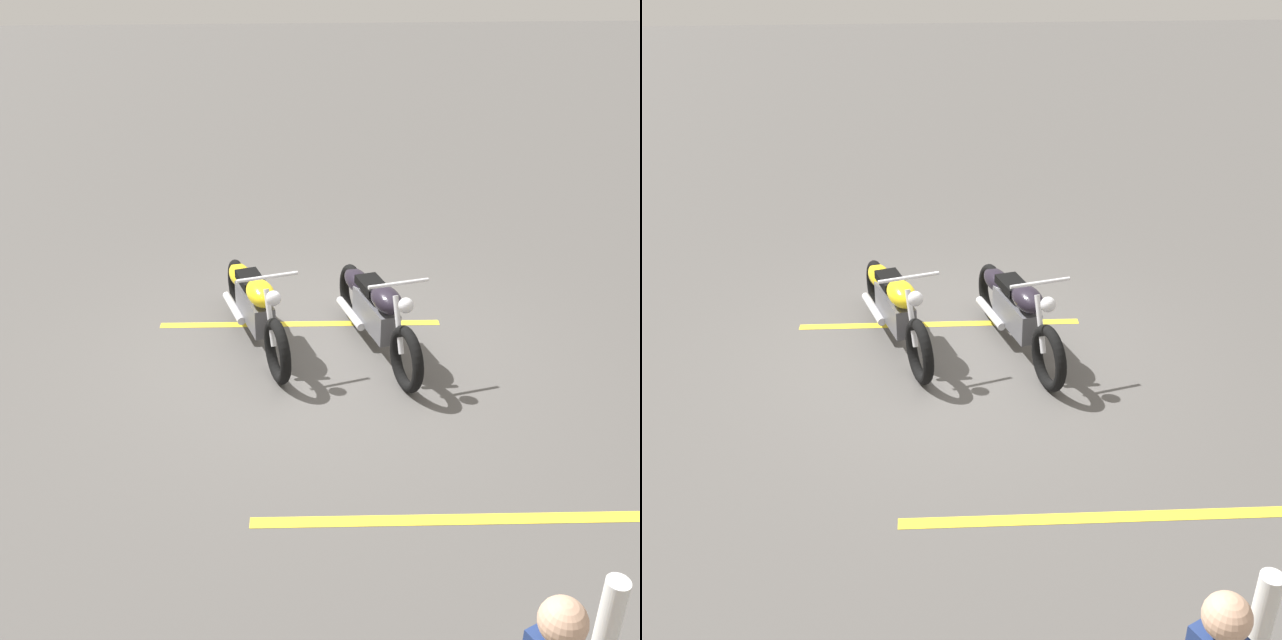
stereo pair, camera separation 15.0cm
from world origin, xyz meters
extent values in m
plane|color=#514F4C|center=(0.00, 0.00, 0.00)|extent=(60.00, 60.00, 0.00)
torus|color=black|center=(0.49, -0.43, 0.34)|extent=(0.67, 0.29, 0.67)
torus|color=black|center=(-1.02, -0.85, 0.34)|extent=(0.67, 0.29, 0.67)
cube|color=#59595E|center=(-0.31, -0.65, 0.42)|extent=(0.87, 0.44, 0.32)
ellipsoid|color=yellow|center=(-0.05, -0.58, 0.72)|extent=(0.58, 0.41, 0.24)
ellipsoid|color=yellow|center=(-0.86, -0.81, 0.56)|extent=(0.60, 0.38, 0.22)
cube|color=black|center=(-0.44, -0.69, 0.70)|extent=(0.49, 0.35, 0.09)
cylinder|color=silver|center=(0.26, -0.49, 0.60)|extent=(0.27, 0.13, 0.56)
cylinder|color=silver|center=(0.22, -0.50, 1.02)|extent=(0.20, 0.61, 0.04)
sphere|color=silver|center=(0.41, -0.45, 0.88)|extent=(0.15, 0.15, 0.15)
cylinder|color=silver|center=(-0.66, -0.90, 0.26)|extent=(0.70, 0.28, 0.09)
torus|color=black|center=(0.72, 0.82, 0.34)|extent=(0.68, 0.27, 0.67)
torus|color=black|center=(-0.79, 0.45, 0.34)|extent=(0.68, 0.27, 0.67)
cube|color=#59595E|center=(-0.08, 0.63, 0.42)|extent=(0.87, 0.41, 0.32)
ellipsoid|color=black|center=(0.18, 0.69, 0.72)|extent=(0.57, 0.40, 0.24)
ellipsoid|color=black|center=(-0.64, 0.49, 0.56)|extent=(0.60, 0.37, 0.22)
cube|color=black|center=(-0.21, 0.60, 0.70)|extent=(0.48, 0.34, 0.09)
cylinder|color=silver|center=(0.50, 0.77, 0.60)|extent=(0.27, 0.12, 0.56)
cylinder|color=silver|center=(0.45, 0.76, 1.02)|extent=(0.18, 0.61, 0.04)
sphere|color=silver|center=(0.65, 0.80, 0.88)|extent=(0.15, 0.15, 0.15)
cylinder|color=silver|center=(-0.44, 0.40, 0.26)|extent=(0.70, 0.25, 0.09)
sphere|color=tan|center=(4.90, 0.72, 1.52)|extent=(0.21, 0.21, 0.21)
cylinder|color=white|center=(4.10, 1.42, 0.43)|extent=(0.14, 0.14, 0.86)
cube|color=yellow|center=(-0.71, -0.15, 0.00)|extent=(0.26, 3.20, 0.01)
cube|color=yellow|center=(2.62, 0.92, 0.00)|extent=(0.26, 3.20, 0.01)
camera|label=1|loc=(7.09, -0.44, 4.11)|focal=43.12mm
camera|label=2|loc=(7.07, -0.59, 4.11)|focal=43.12mm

